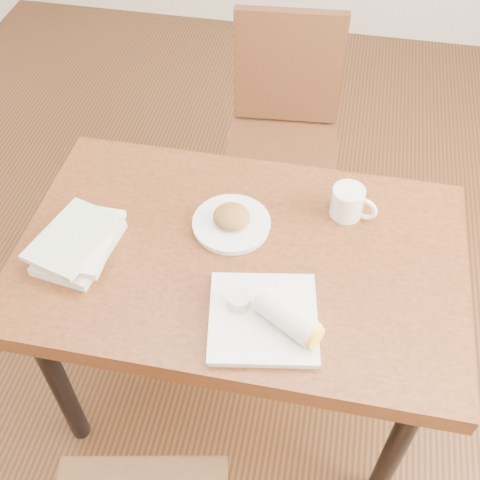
% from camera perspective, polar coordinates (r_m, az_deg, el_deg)
% --- Properties ---
extents(ground, '(4.00, 5.00, 0.01)m').
position_cam_1_polar(ground, '(2.25, 0.00, -13.59)').
color(ground, '#472814').
rests_on(ground, ground).
extents(table, '(1.20, 0.75, 0.75)m').
position_cam_1_polar(table, '(1.68, 0.00, -3.08)').
color(table, brown).
rests_on(table, ground).
extents(chair_far, '(0.45, 0.45, 0.95)m').
position_cam_1_polar(chair_far, '(2.34, 4.17, 10.83)').
color(chair_far, '#4C2715').
rests_on(chair_far, ground).
extents(plate_scone, '(0.22, 0.22, 0.07)m').
position_cam_1_polar(plate_scone, '(1.66, -0.82, 1.81)').
color(plate_scone, white).
rests_on(plate_scone, table).
extents(coffee_mug, '(0.13, 0.09, 0.09)m').
position_cam_1_polar(coffee_mug, '(1.70, 10.28, 3.56)').
color(coffee_mug, white).
rests_on(coffee_mug, table).
extents(plate_burrito, '(0.30, 0.30, 0.09)m').
position_cam_1_polar(plate_burrito, '(1.46, 2.91, -7.36)').
color(plate_burrito, white).
rests_on(plate_burrito, table).
extents(book_stack, '(0.22, 0.27, 0.06)m').
position_cam_1_polar(book_stack, '(1.65, -15.02, -0.22)').
color(book_stack, white).
rests_on(book_stack, table).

